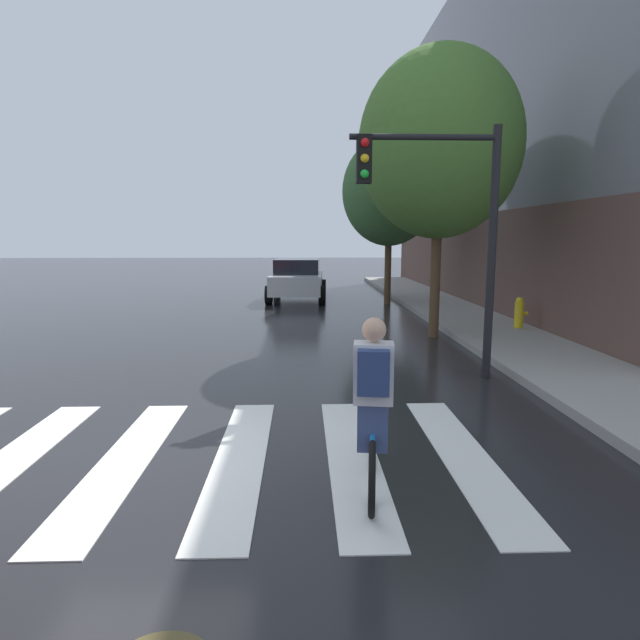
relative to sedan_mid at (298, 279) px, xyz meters
The scene contains 8 objects.
ground_plane 15.20m from the sedan_mid, 96.54° to the right, with size 120.00×120.00×0.00m, color black.
crosswalk_stripes 15.15m from the sedan_mid, 94.29° to the right, with size 6.74×3.70×0.01m.
sedan_mid is the anchor object (origin of this frame).
cyclist 15.94m from the sedan_mid, 87.02° to the right, with size 0.39×1.70×1.69m.
traffic_light_near 12.26m from the sedan_mid, 78.00° to the right, with size 2.47×0.28×4.20m.
fire_hydrant 9.45m from the sedan_mid, 53.27° to the right, with size 0.33×0.22×0.78m.
street_tree_near 9.40m from the sedan_mid, 66.91° to the right, with size 3.78×3.78×6.72m.
street_tree_mid 4.81m from the sedan_mid, 23.32° to the right, with size 3.35×3.35×5.96m.
Camera 1 is at (1.91, -5.54, 2.40)m, focal length 29.76 mm.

